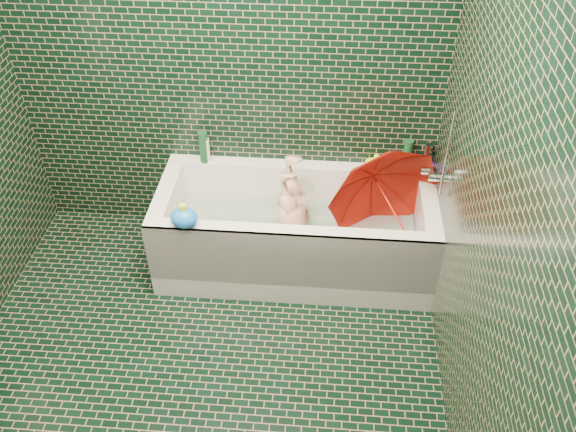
# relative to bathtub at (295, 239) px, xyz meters

# --- Properties ---
(floor) EXTENTS (2.80, 2.80, 0.00)m
(floor) POSITION_rel_bathtub_xyz_m (-0.45, -1.01, -0.21)
(floor) COLOR black
(floor) RESTS_ON ground
(wall_back) EXTENTS (2.80, 0.00, 2.80)m
(wall_back) POSITION_rel_bathtub_xyz_m (-0.45, 0.39, 1.04)
(wall_back) COLOR black
(wall_back) RESTS_ON floor
(wall_right) EXTENTS (0.00, 2.80, 2.80)m
(wall_right) POSITION_rel_bathtub_xyz_m (0.85, -1.01, 1.04)
(wall_right) COLOR black
(wall_right) RESTS_ON floor
(bathtub) EXTENTS (1.70, 0.75, 0.55)m
(bathtub) POSITION_rel_bathtub_xyz_m (0.00, 0.00, 0.00)
(bathtub) COLOR white
(bathtub) RESTS_ON floor
(bath_mat) EXTENTS (1.35, 0.47, 0.01)m
(bath_mat) POSITION_rel_bathtub_xyz_m (0.00, 0.02, -0.06)
(bath_mat) COLOR green
(bath_mat) RESTS_ON bathtub
(water) EXTENTS (1.48, 0.53, 0.00)m
(water) POSITION_rel_bathtub_xyz_m (0.00, 0.02, 0.09)
(water) COLOR silver
(water) RESTS_ON bathtub
(faucet) EXTENTS (0.18, 0.19, 0.55)m
(faucet) POSITION_rel_bathtub_xyz_m (0.81, 0.01, 0.56)
(faucet) COLOR silver
(faucet) RESTS_ON wall_right
(child) EXTENTS (1.01, 0.51, 0.32)m
(child) POSITION_rel_bathtub_xyz_m (0.01, -0.02, 0.10)
(child) COLOR tan
(child) RESTS_ON bathtub
(umbrella) EXTENTS (1.02, 0.99, 0.91)m
(umbrella) POSITION_rel_bathtub_xyz_m (0.57, -0.04, 0.33)
(umbrella) COLOR red
(umbrella) RESTS_ON bathtub
(soap_bottle_a) EXTENTS (0.13, 0.13, 0.28)m
(soap_bottle_a) POSITION_rel_bathtub_xyz_m (0.74, 0.31, 0.34)
(soap_bottle_a) COLOR white
(soap_bottle_a) RESTS_ON bathtub
(soap_bottle_b) EXTENTS (0.10, 0.10, 0.17)m
(soap_bottle_b) POSITION_rel_bathtub_xyz_m (0.80, 0.31, 0.34)
(soap_bottle_b) COLOR #581D6F
(soap_bottle_b) RESTS_ON bathtub
(soap_bottle_c) EXTENTS (0.15, 0.15, 0.15)m
(soap_bottle_c) POSITION_rel_bathtub_xyz_m (0.74, 0.32, 0.34)
(soap_bottle_c) COLOR #134323
(soap_bottle_c) RESTS_ON bathtub
(bottle_right_tall) EXTENTS (0.06, 0.06, 0.22)m
(bottle_right_tall) POSITION_rel_bathtub_xyz_m (0.67, 0.33, 0.45)
(bottle_right_tall) COLOR #134323
(bottle_right_tall) RESTS_ON bathtub
(bottle_right_pump) EXTENTS (0.05, 0.05, 0.18)m
(bottle_right_pump) POSITION_rel_bathtub_xyz_m (0.80, 0.36, 0.43)
(bottle_right_pump) COLOR silver
(bottle_right_pump) RESTS_ON bathtub
(bottle_left_tall) EXTENTS (0.07, 0.07, 0.21)m
(bottle_left_tall) POSITION_rel_bathtub_xyz_m (-0.61, 0.33, 0.44)
(bottle_left_tall) COLOR #134323
(bottle_left_tall) RESTS_ON bathtub
(bottle_left_short) EXTENTS (0.07, 0.07, 0.17)m
(bottle_left_short) POSITION_rel_bathtub_xyz_m (-0.60, 0.33, 0.42)
(bottle_left_short) COLOR white
(bottle_left_short) RESTS_ON bathtub
(rubber_duck) EXTENTS (0.11, 0.08, 0.09)m
(rubber_duck) POSITION_rel_bathtub_xyz_m (0.46, 0.36, 0.38)
(rubber_duck) COLOR yellow
(rubber_duck) RESTS_ON bathtub
(bath_toy) EXTENTS (0.18, 0.15, 0.15)m
(bath_toy) POSITION_rel_bathtub_xyz_m (-0.60, -0.33, 0.41)
(bath_toy) COLOR blue
(bath_toy) RESTS_ON bathtub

